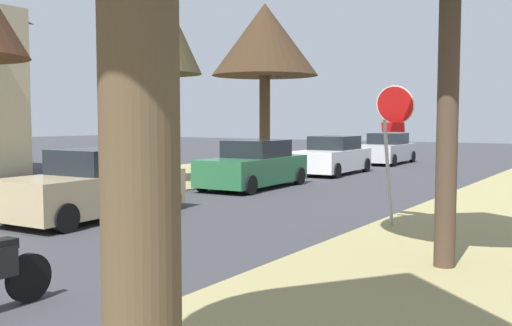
# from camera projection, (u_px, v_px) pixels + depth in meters

# --- Properties ---
(stop_sign_far) EXTENTS (0.81, 0.75, 2.90)m
(stop_sign_far) POSITION_uv_depth(u_px,v_px,m) (393.00, 125.00, 11.99)
(stop_sign_far) COLOR #9EA0A5
(stop_sign_far) RESTS_ON grass_verge_right
(street_tree_left_mid_b) EXTENTS (3.36, 3.36, 7.45)m
(street_tree_left_mid_b) POSITION_uv_depth(u_px,v_px,m) (152.00, 20.00, 19.84)
(street_tree_left_mid_b) COLOR #48432A
(street_tree_left_mid_b) RESTS_ON grass_verge_left
(street_tree_left_far) EXTENTS (4.79, 4.79, 7.40)m
(street_tree_left_far) POSITION_uv_depth(u_px,v_px,m) (265.00, 41.00, 26.28)
(street_tree_left_far) COLOR #473524
(street_tree_left_far) RESTS_ON grass_verge_left
(parked_sedan_tan) EXTENTS (2.09, 4.47, 1.57)m
(parked_sedan_tan) POSITION_uv_depth(u_px,v_px,m) (97.00, 186.00, 13.47)
(parked_sedan_tan) COLOR tan
(parked_sedan_tan) RESTS_ON ground
(parked_sedan_green) EXTENTS (2.09, 4.47, 1.57)m
(parked_sedan_green) POSITION_uv_depth(u_px,v_px,m) (254.00, 166.00, 19.39)
(parked_sedan_green) COLOR #28663D
(parked_sedan_green) RESTS_ON ground
(parked_sedan_white) EXTENTS (2.09, 4.47, 1.57)m
(parked_sedan_white) POSITION_uv_depth(u_px,v_px,m) (333.00, 157.00, 24.43)
(parked_sedan_white) COLOR white
(parked_sedan_white) RESTS_ON ground
(parked_sedan_silver) EXTENTS (2.09, 4.47, 1.57)m
(parked_sedan_silver) POSITION_uv_depth(u_px,v_px,m) (387.00, 150.00, 30.21)
(parked_sedan_silver) COLOR #BCBCC1
(parked_sedan_silver) RESTS_ON ground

